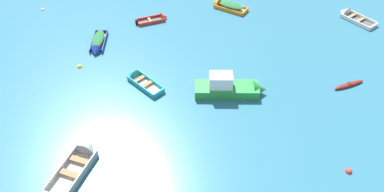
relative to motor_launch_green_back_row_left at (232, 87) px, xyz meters
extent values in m
cube|color=#288C3D|center=(-0.37, -0.08, -0.22)|extent=(5.25, 2.68, 0.75)
cone|color=#288C3D|center=(2.18, 0.46, -0.18)|extent=(1.27, 1.59, 1.41)
cube|color=white|center=(-0.86, -0.18, 0.70)|extent=(2.02, 1.56, 1.09)
cube|color=black|center=(-0.07, -0.02, 0.92)|extent=(0.38, 1.15, 0.48)
cube|color=#4C4C51|center=(10.86, 13.48, -0.55)|extent=(3.32, 3.04, 0.10)
cube|color=white|center=(10.43, 12.94, -0.40)|extent=(2.67, 2.20, 0.38)
cube|color=white|center=(11.30, 14.02, -0.40)|extent=(2.67, 2.20, 0.38)
cube|color=white|center=(12.17, 12.42, -0.40)|extent=(0.96, 1.14, 0.38)
cone|color=white|center=(9.50, 14.59, -0.38)|extent=(1.43, 1.51, 1.32)
cube|color=#937047|center=(11.00, 13.37, -0.33)|extent=(1.05, 1.18, 0.03)
cube|color=#937047|center=(10.24, 13.99, -0.33)|extent=(1.05, 1.18, 0.03)
cube|color=#99754C|center=(-12.95, 4.25, -0.55)|extent=(1.77, 3.37, 0.09)
cube|color=navy|center=(-12.40, 4.38, -0.41)|extent=(0.85, 3.28, 0.36)
cube|color=navy|center=(-13.50, 4.11, -0.41)|extent=(0.85, 3.28, 0.36)
cube|color=navy|center=(-13.33, 5.88, -0.41)|extent=(1.10, 0.37, 0.36)
cone|color=navy|center=(-12.54, 2.55, -0.39)|extent=(1.23, 1.00, 1.08)
cube|color=#937047|center=(-12.99, 4.41, -0.34)|extent=(1.06, 0.57, 0.03)
cube|color=#937047|center=(-12.76, 3.46, -0.34)|extent=(1.06, 0.57, 0.03)
ellipsoid|color=#236633|center=(-12.95, 4.25, -0.11)|extent=(1.66, 3.09, 0.35)
ellipsoid|color=maroon|center=(9.18, 2.94, -0.47)|extent=(2.58, 1.98, 0.25)
torus|color=black|center=(9.18, 2.94, -0.35)|extent=(0.48, 0.48, 0.05)
cube|color=#4C4C51|center=(-9.35, 8.96, -0.55)|extent=(2.67, 2.22, 0.08)
cube|color=red|center=(-9.64, 9.38, -0.43)|extent=(2.28, 1.55, 0.33)
cube|color=red|center=(-9.07, 8.53, -0.43)|extent=(2.28, 1.55, 0.33)
cube|color=red|center=(-10.47, 8.21, -0.43)|extent=(0.64, 0.89, 0.33)
cone|color=red|center=(-8.19, 9.74, -0.41)|extent=(1.05, 1.15, 0.97)
cube|color=#937047|center=(-9.47, 8.88, -0.36)|extent=(0.74, 0.91, 0.03)
cube|color=black|center=(-10.57, 8.15, -0.31)|extent=(0.35, 0.36, 0.46)
cube|color=beige|center=(-8.85, -10.02, -0.53)|extent=(1.87, 3.92, 0.14)
cube|color=gray|center=(-9.60, -9.93, -0.32)|extent=(0.59, 3.92, 0.55)
cube|color=gray|center=(-8.10, -10.11, -0.32)|extent=(0.59, 3.92, 0.55)
cone|color=gray|center=(-8.59, -7.98, -0.29)|extent=(1.54, 1.08, 1.44)
cube|color=#937047|center=(-8.87, -10.22, -0.21)|extent=(1.39, 0.57, 0.03)
cube|color=#937047|center=(-8.73, -9.08, -0.21)|extent=(1.39, 0.57, 0.03)
cube|color=beige|center=(-1.94, 13.10, -0.55)|extent=(3.44, 2.26, 0.09)
cube|color=orange|center=(-2.16, 12.46, -0.42)|extent=(3.18, 1.18, 0.36)
cube|color=orange|center=(-1.71, 13.75, -0.42)|extent=(3.18, 1.18, 0.36)
cube|color=orange|center=(-0.36, 12.56, -0.42)|extent=(0.57, 1.31, 0.36)
cone|color=orange|center=(-3.58, 13.68, -0.40)|extent=(1.15, 1.48, 1.31)
cube|color=#937047|center=(-1.77, 13.05, -0.35)|extent=(0.73, 1.26, 0.03)
ellipsoid|color=#236633|center=(-1.94, 13.10, -0.12)|extent=(3.16, 2.11, 0.35)
cube|color=beige|center=(-6.89, -0.62, -0.54)|extent=(3.22, 2.59, 0.11)
cube|color=teal|center=(-7.19, -1.10, -0.38)|extent=(2.80, 1.82, 0.43)
cube|color=teal|center=(-6.58, -0.14, -0.38)|extent=(2.80, 1.82, 0.43)
cube|color=teal|center=(-5.51, -1.50, -0.38)|extent=(0.70, 1.01, 0.43)
cone|color=teal|center=(-8.32, 0.30, -0.36)|extent=(1.22, 1.33, 1.10)
cube|color=#937047|center=(-6.74, -0.71, -0.29)|extent=(0.84, 1.05, 0.03)
cube|color=#937047|center=(-7.55, -0.20, -0.29)|extent=(0.84, 1.05, 0.03)
sphere|color=red|center=(8.52, -5.95, -0.59)|extent=(0.46, 0.46, 0.46)
sphere|color=yellow|center=(-13.19, 0.53, -0.59)|extent=(0.43, 0.43, 0.43)
sphere|color=silver|center=(-21.06, 8.72, -0.59)|extent=(0.37, 0.37, 0.37)
camera|label=1|loc=(1.92, -23.06, 19.88)|focal=36.25mm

